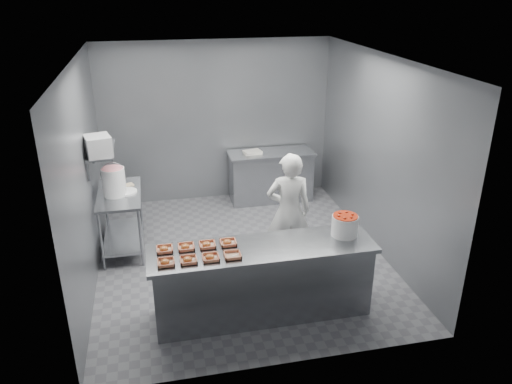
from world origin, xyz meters
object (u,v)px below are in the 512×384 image
tray_2 (210,257)px  tray_7 (228,242)px  glaze_bucket (114,181)px  tray_5 (186,247)px  tray_0 (166,262)px  tray_3 (233,255)px  strawberry_tub (345,225)px  prep_table (121,212)px  service_counter (262,280)px  appliance (98,146)px  worker (289,211)px  tray_4 (164,249)px  tray_1 (188,260)px  tray_6 (207,245)px  back_counter (271,176)px

tray_2 → tray_7: (0.24, 0.29, 0.00)m
glaze_bucket → tray_5: bearing=-64.1°
tray_0 → tray_3: size_ratio=1.00×
tray_3 → strawberry_tub: size_ratio=0.60×
prep_table → glaze_bucket: (-0.04, -0.07, 0.52)m
service_counter → tray_0: size_ratio=13.88×
tray_0 → tray_3: tray_0 is taller
glaze_bucket → appliance: appliance is taller
worker → tray_5: bearing=39.3°
tray_5 → worker: 1.69m
tray_2 → glaze_bucket: 2.30m
prep_table → glaze_bucket: glaze_bucket is taller
tray_5 → strawberry_tub: 1.87m
tray_0 → tray_5: same height
tray_0 → tray_4: size_ratio=1.00×
tray_1 → worker: worker is taller
tray_7 → glaze_bucket: glaze_bucket is taller
strawberry_tub → worker: bearing=113.7°
tray_6 → tray_3: bearing=-49.8°
tray_3 → tray_2: bearing=-180.0°
service_counter → strawberry_tub: (1.01, 0.07, 0.59)m
tray_1 → tray_6: bearing=50.2°
tray_4 → strawberry_tub: (2.10, -0.07, 0.12)m
tray_2 → tray_3: 0.24m
back_counter → tray_2: bearing=-114.0°
tray_7 → glaze_bucket: size_ratio=0.38×
prep_table → tray_6: (1.04, -1.81, 0.33)m
tray_0 → strawberry_tub: strawberry_tub is taller
tray_3 → tray_7: bearing=90.6°
prep_table → tray_2: tray_2 is taller
tray_3 → appliance: (-1.45, 1.82, 0.78)m
tray_0 → glaze_bucket: (-0.60, 2.02, 0.19)m
tray_1 → tray_2: 0.24m
tray_2 → strawberry_tub: size_ratio=0.60×
service_counter → tray_4: (-1.09, 0.14, 0.47)m
service_counter → tray_0: 1.20m
tray_2 → tray_4: 0.56m
worker → glaze_bucket: 2.47m
tray_7 → strawberry_tub: size_ratio=0.60×
tray_2 → service_counter: bearing=13.2°
prep_table → tray_4: 1.92m
worker → appliance: size_ratio=4.63×
back_counter → glaze_bucket: (-2.59, -1.37, 0.66)m
prep_table → tray_7: 2.24m
tray_7 → appliance: size_ratio=0.53×
glaze_bucket → tray_2: bearing=-61.9°
tray_0 → tray_2: size_ratio=1.00×
tray_2 → tray_7: size_ratio=1.00×
service_counter → tray_4: size_ratio=13.88×
tray_2 → worker: (1.21, 1.16, -0.10)m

